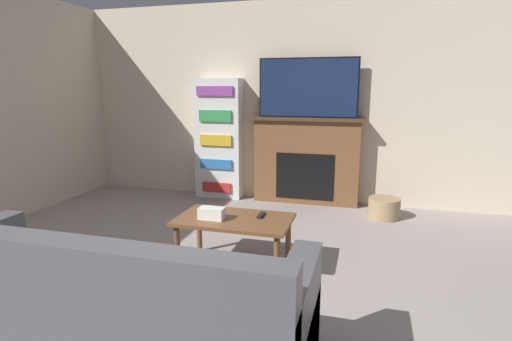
% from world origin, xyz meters
% --- Properties ---
extents(wall_back, '(6.85, 0.06, 2.70)m').
position_xyz_m(wall_back, '(0.00, 4.29, 1.35)').
color(wall_back, beige).
rests_on(wall_back, ground_plane).
extents(fireplace, '(1.51, 0.28, 1.17)m').
position_xyz_m(fireplace, '(0.35, 4.15, 0.59)').
color(fireplace, brown).
rests_on(fireplace, ground_plane).
extents(tv, '(1.30, 0.03, 0.77)m').
position_xyz_m(tv, '(0.35, 4.13, 1.56)').
color(tv, black).
rests_on(tv, fireplace).
extents(couch, '(2.31, 0.89, 0.90)m').
position_xyz_m(couch, '(-0.24, 0.54, 0.30)').
color(couch, '#4C4C51').
rests_on(couch, ground_plane).
extents(coffee_table, '(0.99, 0.58, 0.45)m').
position_xyz_m(coffee_table, '(0.05, 1.97, 0.39)').
color(coffee_table, brown).
rests_on(coffee_table, ground_plane).
extents(tissue_box, '(0.22, 0.12, 0.10)m').
position_xyz_m(tissue_box, '(-0.12, 1.89, 0.50)').
color(tissue_box, white).
rests_on(tissue_box, coffee_table).
extents(remote_control, '(0.04, 0.15, 0.02)m').
position_xyz_m(remote_control, '(0.27, 2.07, 0.46)').
color(remote_control, black).
rests_on(remote_control, coffee_table).
extents(bookshelf, '(0.66, 0.29, 1.69)m').
position_xyz_m(bookshelf, '(-0.90, 4.13, 0.84)').
color(bookshelf, white).
rests_on(bookshelf, ground_plane).
extents(storage_basket, '(0.38, 0.38, 0.25)m').
position_xyz_m(storage_basket, '(1.38, 3.74, 0.12)').
color(storage_basket, tan).
rests_on(storage_basket, ground_plane).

